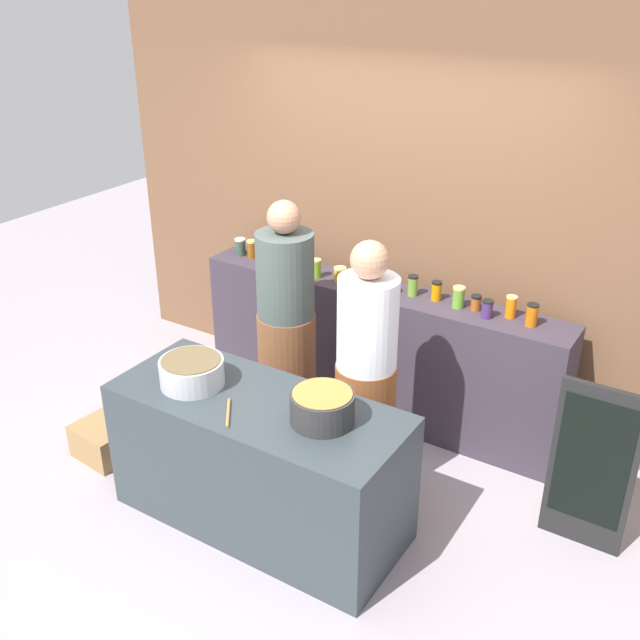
{
  "coord_description": "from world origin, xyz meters",
  "views": [
    {
      "loc": [
        2.13,
        -3.03,
        3.02
      ],
      "look_at": [
        0.0,
        0.35,
        1.05
      ],
      "focal_mm": 41.52,
      "sensor_mm": 36.0,
      "label": 1
    }
  ],
  "objects_px": {
    "preserve_jar_1": "(252,249)",
    "preserve_jar_14": "(532,315)",
    "preserve_jar_12": "(487,309)",
    "preserve_jar_7": "(389,286)",
    "cooking_pot_left": "(192,372)",
    "bread_crate": "(104,440)",
    "preserve_jar_8": "(413,285)",
    "preserve_jar_6": "(361,281)",
    "preserve_jar_11": "(476,303)",
    "preserve_jar_0": "(240,247)",
    "cook_in_cap": "(366,386)",
    "chalkboard_sign": "(592,468)",
    "preserve_jar_9": "(436,291)",
    "cook_with_tongs": "(286,336)",
    "preserve_jar_3": "(297,264)",
    "preserve_jar_13": "(511,307)",
    "preserve_jar_2": "(274,256)",
    "preserve_jar_4": "(316,268)",
    "preserve_jar_10": "(459,297)",
    "cooking_pot_center": "(322,407)",
    "wooden_spoon": "(228,413)",
    "preserve_jar_5": "(340,274)"
  },
  "relations": [
    {
      "from": "preserve_jar_0",
      "to": "preserve_jar_11",
      "type": "relative_size",
      "value": 1.25
    },
    {
      "from": "preserve_jar_1",
      "to": "bread_crate",
      "type": "distance_m",
      "value": 1.74
    },
    {
      "from": "preserve_jar_13",
      "to": "preserve_jar_8",
      "type": "bearing_deg",
      "value": -177.89
    },
    {
      "from": "cook_in_cap",
      "to": "chalkboard_sign",
      "type": "distance_m",
      "value": 1.32
    },
    {
      "from": "preserve_jar_6",
      "to": "preserve_jar_12",
      "type": "bearing_deg",
      "value": 1.94
    },
    {
      "from": "preserve_jar_1",
      "to": "preserve_jar_5",
      "type": "height_order",
      "value": "preserve_jar_1"
    },
    {
      "from": "preserve_jar_10",
      "to": "cook_in_cap",
      "type": "relative_size",
      "value": 0.09
    },
    {
      "from": "preserve_jar_4",
      "to": "cooking_pot_center",
      "type": "relative_size",
      "value": 0.4
    },
    {
      "from": "preserve_jar_11",
      "to": "cook_in_cap",
      "type": "height_order",
      "value": "cook_in_cap"
    },
    {
      "from": "wooden_spoon",
      "to": "preserve_jar_14",
      "type": "bearing_deg",
      "value": 54.95
    },
    {
      "from": "preserve_jar_8",
      "to": "preserve_jar_12",
      "type": "distance_m",
      "value": 0.55
    },
    {
      "from": "preserve_jar_10",
      "to": "preserve_jar_7",
      "type": "bearing_deg",
      "value": -173.82
    },
    {
      "from": "preserve_jar_9",
      "to": "cook_in_cap",
      "type": "relative_size",
      "value": 0.08
    },
    {
      "from": "cooking_pot_left",
      "to": "preserve_jar_0",
      "type": "bearing_deg",
      "value": 117.94
    },
    {
      "from": "preserve_jar_4",
      "to": "preserve_jar_9",
      "type": "height_order",
      "value": "preserve_jar_4"
    },
    {
      "from": "preserve_jar_6",
      "to": "cooking_pot_left",
      "type": "bearing_deg",
      "value": -102.95
    },
    {
      "from": "preserve_jar_10",
      "to": "preserve_jar_14",
      "type": "height_order",
      "value": "preserve_jar_14"
    },
    {
      "from": "preserve_jar_14",
      "to": "cooking_pot_center",
      "type": "distance_m",
      "value": 1.53
    },
    {
      "from": "preserve_jar_12",
      "to": "bread_crate",
      "type": "bearing_deg",
      "value": -145.18
    },
    {
      "from": "preserve_jar_1",
      "to": "preserve_jar_10",
      "type": "xyz_separation_m",
      "value": [
        1.66,
        0.01,
        0.0
      ]
    },
    {
      "from": "preserve_jar_0",
      "to": "preserve_jar_6",
      "type": "xyz_separation_m",
      "value": [
        1.09,
        -0.07,
        -0.01
      ]
    },
    {
      "from": "preserve_jar_10",
      "to": "bread_crate",
      "type": "relative_size",
      "value": 0.39
    },
    {
      "from": "preserve_jar_1",
      "to": "preserve_jar_14",
      "type": "height_order",
      "value": "preserve_jar_14"
    },
    {
      "from": "preserve_jar_11",
      "to": "preserve_jar_12",
      "type": "relative_size",
      "value": 0.88
    },
    {
      "from": "preserve_jar_9",
      "to": "cook_with_tongs",
      "type": "height_order",
      "value": "cook_with_tongs"
    },
    {
      "from": "preserve_jar_8",
      "to": "preserve_jar_6",
      "type": "bearing_deg",
      "value": -166.04
    },
    {
      "from": "preserve_jar_0",
      "to": "preserve_jar_3",
      "type": "relative_size",
      "value": 1.14
    },
    {
      "from": "preserve_jar_2",
      "to": "cooking_pot_left",
      "type": "bearing_deg",
      "value": -72.93
    },
    {
      "from": "preserve_jar_3",
      "to": "preserve_jar_11",
      "type": "distance_m",
      "value": 1.33
    },
    {
      "from": "preserve_jar_0",
      "to": "preserve_jar_8",
      "type": "xyz_separation_m",
      "value": [
        1.43,
        0.02,
        0.01
      ]
    },
    {
      "from": "preserve_jar_13",
      "to": "preserve_jar_14",
      "type": "relative_size",
      "value": 0.99
    },
    {
      "from": "preserve_jar_2",
      "to": "preserve_jar_4",
      "type": "distance_m",
      "value": 0.4
    },
    {
      "from": "preserve_jar_12",
      "to": "preserve_jar_13",
      "type": "xyz_separation_m",
      "value": [
        0.12,
        0.08,
        0.01
      ]
    },
    {
      "from": "preserve_jar_1",
      "to": "preserve_jar_9",
      "type": "bearing_deg",
      "value": 1.42
    },
    {
      "from": "bread_crate",
      "to": "preserve_jar_8",
      "type": "bearing_deg",
      "value": 44.54
    },
    {
      "from": "preserve_jar_14",
      "to": "cook_in_cap",
      "type": "relative_size",
      "value": 0.09
    },
    {
      "from": "preserve_jar_12",
      "to": "preserve_jar_7",
      "type": "bearing_deg",
      "value": -179.25
    },
    {
      "from": "preserve_jar_9",
      "to": "preserve_jar_13",
      "type": "xyz_separation_m",
      "value": [
        0.5,
        0.01,
        0.01
      ]
    },
    {
      "from": "preserve_jar_8",
      "to": "cook_in_cap",
      "type": "relative_size",
      "value": 0.09
    },
    {
      "from": "preserve_jar_12",
      "to": "preserve_jar_11",
      "type": "bearing_deg",
      "value": 147.15
    },
    {
      "from": "preserve_jar_0",
      "to": "preserve_jar_6",
      "type": "bearing_deg",
      "value": -3.58
    },
    {
      "from": "preserve_jar_2",
      "to": "cook_with_tongs",
      "type": "height_order",
      "value": "cook_with_tongs"
    },
    {
      "from": "preserve_jar_3",
      "to": "cook_with_tongs",
      "type": "distance_m",
      "value": 0.66
    },
    {
      "from": "preserve_jar_9",
      "to": "preserve_jar_12",
      "type": "relative_size",
      "value": 1.12
    },
    {
      "from": "cook_with_tongs",
      "to": "preserve_jar_9",
      "type": "bearing_deg",
      "value": 38.15
    },
    {
      "from": "preserve_jar_6",
      "to": "preserve_jar_0",
      "type": "bearing_deg",
      "value": 176.42
    },
    {
      "from": "preserve_jar_11",
      "to": "preserve_jar_6",
      "type": "bearing_deg",
      "value": -173.22
    },
    {
      "from": "cooking_pot_left",
      "to": "bread_crate",
      "type": "xyz_separation_m",
      "value": [
        -0.84,
        -0.01,
        -0.78
      ]
    },
    {
      "from": "preserve_jar_5",
      "to": "preserve_jar_7",
      "type": "distance_m",
      "value": 0.39
    },
    {
      "from": "preserve_jar_1",
      "to": "preserve_jar_6",
      "type": "relative_size",
      "value": 1.25
    }
  ]
}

